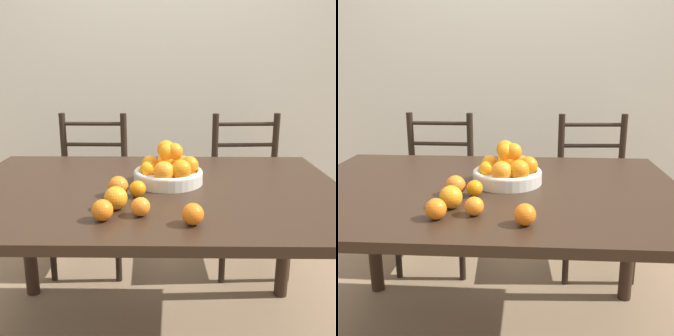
% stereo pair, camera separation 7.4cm
% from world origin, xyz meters
% --- Properties ---
extents(wall_back, '(8.00, 0.06, 2.60)m').
position_xyz_m(wall_back, '(0.00, 1.53, 1.30)').
color(wall_back, silver).
rests_on(wall_back, ground_plane).
extents(dining_table, '(1.52, 1.03, 0.76)m').
position_xyz_m(dining_table, '(0.00, 0.00, 0.66)').
color(dining_table, black).
rests_on(dining_table, ground_plane).
extents(fruit_bowl, '(0.28, 0.28, 0.17)m').
position_xyz_m(fruit_bowl, '(0.07, 0.05, 0.81)').
color(fruit_bowl, beige).
rests_on(fruit_bowl, dining_table).
extents(orange_loose_0, '(0.08, 0.08, 0.08)m').
position_xyz_m(orange_loose_0, '(-0.10, -0.24, 0.80)').
color(orange_loose_0, orange).
rests_on(orange_loose_0, dining_table).
extents(orange_loose_1, '(0.06, 0.06, 0.06)m').
position_xyz_m(orange_loose_1, '(-0.04, -0.12, 0.79)').
color(orange_loose_1, orange).
rests_on(orange_loose_1, dining_table).
extents(orange_loose_2, '(0.07, 0.07, 0.07)m').
position_xyz_m(orange_loose_2, '(-0.11, -0.11, 0.79)').
color(orange_loose_2, orange).
rests_on(orange_loose_2, dining_table).
extents(orange_loose_3, '(0.07, 0.07, 0.07)m').
position_xyz_m(orange_loose_3, '(0.15, -0.37, 0.79)').
color(orange_loose_3, orange).
rests_on(orange_loose_3, dining_table).
extents(orange_loose_4, '(0.07, 0.07, 0.07)m').
position_xyz_m(orange_loose_4, '(-0.13, -0.34, 0.79)').
color(orange_loose_4, orange).
rests_on(orange_loose_4, dining_table).
extents(orange_loose_5, '(0.06, 0.06, 0.06)m').
position_xyz_m(orange_loose_5, '(-0.01, -0.30, 0.79)').
color(orange_loose_5, orange).
rests_on(orange_loose_5, dining_table).
extents(chair_left, '(0.43, 0.41, 0.93)m').
position_xyz_m(chair_left, '(-0.41, 0.79, 0.47)').
color(chair_left, black).
rests_on(chair_left, ground_plane).
extents(chair_right, '(0.44, 0.42, 0.93)m').
position_xyz_m(chair_right, '(0.55, 0.79, 0.47)').
color(chair_right, black).
rests_on(chair_right, ground_plane).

